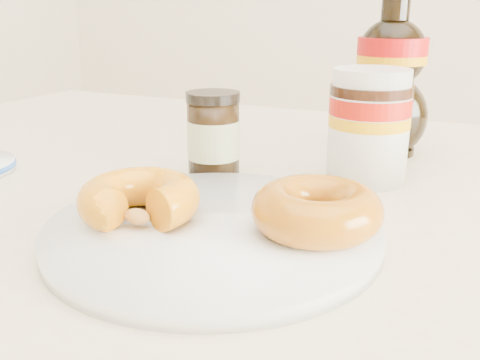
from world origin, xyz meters
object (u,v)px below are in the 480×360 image
at_px(plate, 213,230).
at_px(dark_jar, 213,136).
at_px(donut_whole, 317,210).
at_px(nutella_jar, 369,122).
at_px(dining_table, 290,273).
at_px(donut_bitten, 139,199).
at_px(syrup_bottle, 390,76).

xyz_separation_m(plate, dark_jar, (-0.08, 0.15, 0.04)).
relative_size(donut_whole, nutella_jar, 0.84).
xyz_separation_m(dining_table, plate, (-0.02, -0.12, 0.09)).
xyz_separation_m(plate, nutella_jar, (0.08, 0.21, 0.06)).
relative_size(dining_table, nutella_jar, 11.69).
distance_m(donut_bitten, syrup_bottle, 0.38).
distance_m(nutella_jar, syrup_bottle, 0.13).
xyz_separation_m(plate, donut_whole, (0.08, 0.02, 0.02)).
xyz_separation_m(dining_table, nutella_jar, (0.05, 0.09, 0.15)).
relative_size(dining_table, dark_jar, 15.03).
distance_m(donut_whole, nutella_jar, 0.19).
bearing_deg(plate, syrup_bottle, 78.12).
xyz_separation_m(donut_bitten, syrup_bottle, (0.13, 0.35, 0.07)).
height_order(donut_bitten, dark_jar, dark_jar).
xyz_separation_m(plate, syrup_bottle, (0.07, 0.33, 0.09)).
height_order(plate, donut_whole, donut_whole).
height_order(donut_bitten, syrup_bottle, syrup_bottle).
distance_m(syrup_bottle, dark_jar, 0.24).
bearing_deg(plate, dining_table, 78.49).
bearing_deg(dining_table, plate, -101.51).
bearing_deg(dark_jar, syrup_bottle, 50.68).
bearing_deg(plate, donut_bitten, -161.62).
distance_m(dining_table, donut_whole, 0.16).
bearing_deg(dining_table, donut_whole, -60.86).
xyz_separation_m(donut_whole, syrup_bottle, (-0.01, 0.31, 0.07)).
relative_size(donut_whole, syrup_bottle, 0.52).
distance_m(donut_bitten, dark_jar, 0.17).
relative_size(dining_table, donut_bitten, 14.09).
height_order(dining_table, donut_whole, donut_whole).
distance_m(dining_table, plate, 0.15).
height_order(dining_table, nutella_jar, nutella_jar).
bearing_deg(dining_table, donut_bitten, -120.55).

